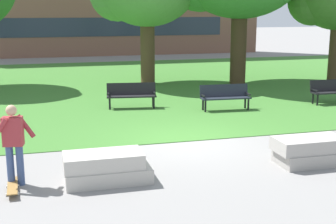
# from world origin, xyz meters

# --- Properties ---
(ground_plane) EXTENTS (140.00, 140.00, 0.00)m
(ground_plane) POSITION_xyz_m (0.00, 0.00, 0.00)
(ground_plane) COLOR gray
(grass_lawn) EXTENTS (40.00, 20.00, 0.02)m
(grass_lawn) POSITION_xyz_m (0.00, 10.00, 0.01)
(grass_lawn) COLOR #3D752D
(grass_lawn) RESTS_ON ground
(concrete_block_center) EXTENTS (1.82, 0.90, 0.64)m
(concrete_block_center) POSITION_xyz_m (-2.55, -2.45, 0.31)
(concrete_block_center) COLOR #B2ADA3
(concrete_block_center) RESTS_ON ground
(concrete_block_left) EXTENTS (1.89, 0.90, 0.64)m
(concrete_block_left) POSITION_xyz_m (2.33, -2.52, 0.31)
(concrete_block_left) COLOR #9E9991
(concrete_block_left) RESTS_ON ground
(person_skateboarder) EXTENTS (0.91, 0.37, 1.71)m
(person_skateboarder) POSITION_xyz_m (-4.39, -2.15, 0.97)
(person_skateboarder) COLOR #384C7A
(person_skateboarder) RESTS_ON ground
(skateboard) EXTENTS (0.27, 1.03, 0.14)m
(skateboard) POSITION_xyz_m (-4.45, -2.50, 0.09)
(skateboard) COLOR olive
(skateboard) RESTS_ON ground
(park_bench_near_right) EXTENTS (1.81, 0.56, 0.90)m
(park_bench_near_right) POSITION_xyz_m (7.01, 3.58, 0.54)
(park_bench_near_right) COLOR black
(park_bench_near_right) RESTS_ON grass_lawn
(park_bench_far_left) EXTENTS (1.83, 0.65, 0.90)m
(park_bench_far_left) POSITION_xyz_m (2.57, 3.58, 0.54)
(park_bench_far_left) COLOR #1E232D
(park_bench_far_left) RESTS_ON grass_lawn
(park_bench_far_right) EXTENTS (1.86, 0.78, 0.90)m
(park_bench_far_right) POSITION_xyz_m (-0.63, 4.80, 0.54)
(park_bench_far_right) COLOR black
(park_bench_far_right) RESTS_ON grass_lawn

